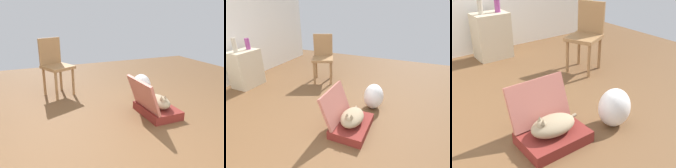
# 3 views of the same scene
# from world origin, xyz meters

# --- Properties ---
(ground_plane) EXTENTS (7.68, 7.68, 0.00)m
(ground_plane) POSITION_xyz_m (0.00, 0.00, 0.00)
(ground_plane) COLOR brown
(ground_plane) RESTS_ON ground
(suitcase_base) EXTENTS (0.62, 0.44, 0.11)m
(suitcase_base) POSITION_xyz_m (0.24, -0.56, 0.06)
(suitcase_base) COLOR maroon
(suitcase_base) RESTS_ON ground
(suitcase_lid) EXTENTS (0.62, 0.19, 0.42)m
(suitcase_lid) POSITION_xyz_m (0.24, -0.32, 0.33)
(suitcase_lid) COLOR #B26356
(suitcase_lid) RESTS_ON suitcase_base
(cat) EXTENTS (0.52, 0.28, 0.20)m
(cat) POSITION_xyz_m (0.24, -0.56, 0.20)
(cat) COLOR #998466
(cat) RESTS_ON suitcase_base
(plastic_bag_white) EXTENTS (0.34, 0.30, 0.40)m
(plastic_bag_white) POSITION_xyz_m (0.90, -0.68, 0.20)
(plastic_bag_white) COLOR white
(plastic_bag_white) RESTS_ON ground
(side_table) EXTENTS (0.54, 0.38, 0.72)m
(side_table) POSITION_xyz_m (0.73, 1.85, 0.36)
(side_table) COLOR beige
(side_table) RESTS_ON ground
(vase_tall) EXTENTS (0.08, 0.08, 0.26)m
(vase_tall) POSITION_xyz_m (0.60, 1.84, 0.85)
(vase_tall) COLOR #B7AD99
(vase_tall) RESTS_ON side_table
(vase_short) EXTENTS (0.09, 0.09, 0.21)m
(vase_short) POSITION_xyz_m (0.87, 1.83, 0.82)
(vase_short) COLOR #8C387A
(vase_short) RESTS_ON side_table
(chair) EXTENTS (0.59, 0.57, 0.96)m
(chair) POSITION_xyz_m (1.62, 0.59, 0.53)
(chair) COLOR olive
(chair) RESTS_ON ground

